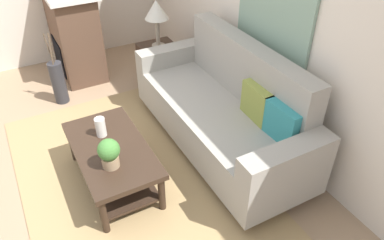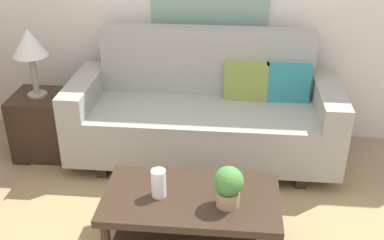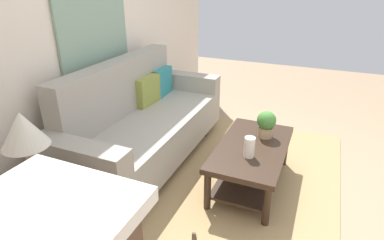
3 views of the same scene
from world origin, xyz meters
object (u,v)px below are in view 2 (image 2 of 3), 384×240
(throw_pillow_olive, at_px, (246,81))
(table_lamp, at_px, (29,46))
(couch, at_px, (204,113))
(throw_pillow_teal, at_px, (288,82))
(coffee_table, at_px, (191,211))
(potted_plant_tabletop, at_px, (228,185))
(tabletop_vase, at_px, (159,183))
(side_table, at_px, (43,125))

(throw_pillow_olive, height_order, table_lamp, table_lamp)
(table_lamp, bearing_deg, couch, 2.87)
(couch, bearing_deg, throw_pillow_teal, 10.48)
(coffee_table, distance_m, potted_plant_tabletop, 0.35)
(throw_pillow_olive, bearing_deg, coffee_table, -104.62)
(couch, distance_m, potted_plant_tabletop, 1.26)
(tabletop_vase, xyz_separation_m, table_lamp, (-1.20, 1.11, 0.47))
(tabletop_vase, height_order, side_table, tabletop_vase)
(throw_pillow_teal, xyz_separation_m, potted_plant_tabletop, (-0.45, -1.36, -0.11))
(couch, relative_size, potted_plant_tabletop, 8.37)
(throw_pillow_olive, xyz_separation_m, side_table, (-1.74, -0.20, -0.40))
(side_table, bearing_deg, potted_plant_tabletop, -35.47)
(tabletop_vase, distance_m, table_lamp, 1.70)
(tabletop_vase, bearing_deg, side_table, 137.38)
(potted_plant_tabletop, distance_m, side_table, 2.02)
(coffee_table, relative_size, potted_plant_tabletop, 4.20)
(potted_plant_tabletop, height_order, side_table, potted_plant_tabletop)
(coffee_table, relative_size, tabletop_vase, 6.03)
(side_table, bearing_deg, table_lamp, 135.00)
(table_lamp, bearing_deg, side_table, -45.00)
(throw_pillow_olive, height_order, side_table, throw_pillow_olive)
(couch, distance_m, throw_pillow_olive, 0.44)
(throw_pillow_teal, distance_m, side_table, 2.12)
(throw_pillow_olive, bearing_deg, throw_pillow_teal, 0.00)
(potted_plant_tabletop, bearing_deg, tabletop_vase, 172.74)
(throw_pillow_olive, distance_m, tabletop_vase, 1.42)
(throw_pillow_olive, height_order, coffee_table, throw_pillow_olive)
(table_lamp, bearing_deg, throw_pillow_olive, 6.44)
(coffee_table, bearing_deg, throw_pillow_olive, 75.38)
(throw_pillow_teal, xyz_separation_m, tabletop_vase, (-0.87, -1.30, -0.16))
(potted_plant_tabletop, xyz_separation_m, side_table, (-1.63, 1.16, -0.29))
(couch, bearing_deg, side_table, -177.13)
(throw_pillow_teal, relative_size, potted_plant_tabletop, 1.37)
(potted_plant_tabletop, distance_m, table_lamp, 2.04)
(throw_pillow_olive, distance_m, potted_plant_tabletop, 1.36)
(coffee_table, distance_m, side_table, 1.78)
(coffee_table, xyz_separation_m, potted_plant_tabletop, (0.23, -0.07, 0.26))
(table_lamp, bearing_deg, tabletop_vase, -42.62)
(coffee_table, bearing_deg, couch, 90.22)
(tabletop_vase, height_order, potted_plant_tabletop, potted_plant_tabletop)
(throw_pillow_teal, relative_size, table_lamp, 0.63)
(couch, height_order, side_table, couch)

